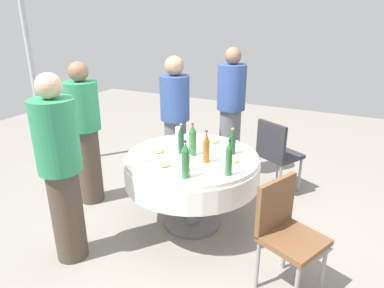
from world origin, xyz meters
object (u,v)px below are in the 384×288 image
dining_table (192,170)px  person_near (231,113)px  bottle_amber_west (206,148)px  person_outer (85,133)px  bottle_green_right (186,161)px  plate_left (159,153)px  plate_south (235,162)px  chair_north (276,151)px  wine_glass_near (190,137)px  bottle_dark_green_near (181,140)px  bottle_green_front (229,159)px  bottle_dark_green_rear (232,142)px  person_west (175,120)px  wine_glass_rear (187,160)px  wine_glass_right (179,131)px  bottle_green_outer (192,140)px  plate_inner (165,166)px  person_front (61,169)px  wine_glass_north (140,151)px  plate_far (214,142)px  chair_rear (285,227)px

dining_table → person_near: person_near is taller
bottle_amber_west → person_outer: bearing=-90.1°
dining_table → bottle_green_right: size_ratio=4.03×
dining_table → plate_left: (0.10, -0.30, 0.16)m
bottle_amber_west → bottle_green_right: bearing=-3.3°
plate_south → chair_north: chair_north is taller
wine_glass_near → plate_left: (0.29, -0.18, -0.09)m
bottle_amber_west → bottle_dark_green_near: (-0.09, -0.30, -0.00)m
dining_table → bottle_green_front: bottle_green_front is taller
bottle_amber_west → bottle_dark_green_rear: (-0.29, 0.14, -0.02)m
bottle_green_front → person_west: person_west is taller
wine_glass_near → wine_glass_rear: size_ratio=1.10×
wine_glass_right → person_outer: (0.38, -0.92, -0.04)m
bottle_green_right → bottle_dark_green_rear: (-0.64, 0.16, -0.03)m
bottle_green_outer → plate_inner: (0.36, -0.09, -0.13)m
wine_glass_near → person_front: 1.25m
bottle_green_front → plate_south: bearing=-172.3°
bottle_green_right → wine_glass_north: bearing=-101.0°
bottle_green_outer → plate_far: size_ratio=1.21×
bottle_dark_green_rear → plate_far: bearing=-125.2°
plate_inner → person_west: bearing=-155.4°
bottle_green_outer → plate_left: 0.34m
person_front → chair_north: person_front is taller
bottle_green_outer → chair_north: (-1.01, 0.57, -0.37)m
person_west → bottle_green_outer: bearing=-89.7°
plate_inner → bottle_dark_green_near: bearing=-175.9°
bottle_dark_green_rear → bottle_green_front: bearing=16.5°
bottle_amber_west → bottle_dark_green_near: size_ratio=1.02×
bottle_dark_green_near → person_front: 1.09m
wine_glass_right → person_front: size_ratio=0.09×
bottle_dark_green_near → wine_glass_near: size_ratio=1.91×
wine_glass_near → person_front: bearing=-28.6°
wine_glass_rear → person_front: (0.59, -0.82, -0.01)m
dining_table → bottle_dark_green_near: bearing=-93.5°
wine_glass_right → plate_left: size_ratio=0.66×
bottle_green_front → bottle_dark_green_rear: (-0.45, -0.13, -0.03)m
bottle_amber_west → bottle_dark_green_rear: bottle_amber_west is taller
bottle_green_front → person_near: bearing=-160.3°
dining_table → person_near: size_ratio=0.78×
wine_glass_north → person_outer: (-0.26, -0.88, -0.04)m
wine_glass_right → person_near: size_ratio=0.09×
bottle_dark_green_rear → chair_rear: (0.65, 0.66, -0.34)m
bottle_dark_green_rear → wine_glass_north: (0.55, -0.66, -0.01)m
plate_inner → plate_south: same height
bottle_green_front → dining_table: bearing=-118.3°
wine_glass_north → chair_north: (-1.36, 0.91, -0.32)m
person_front → person_near: bearing=-69.2°
plate_far → plate_left: bearing=-36.6°
plate_south → wine_glass_right: bearing=-112.5°
wine_glass_north → plate_inner: 0.26m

